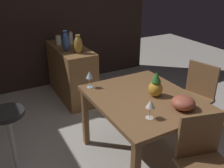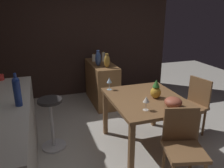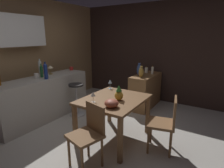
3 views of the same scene
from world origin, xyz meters
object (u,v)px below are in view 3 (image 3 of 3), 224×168
object	(u,v)px
wine_bottle_clear	(40,68)
sideboard_cabinet	(145,91)
pillar_candle_tall	(152,70)
pillar_candle_short	(146,70)
wine_bottle_green	(41,71)
wine_glass_right	(110,82)
bar_stool	(77,99)
wine_glass_left	(93,94)
cup_red	(71,68)
chair_near_window	(89,133)
pineapple_centerpiece	(119,94)
vase_ceramic_blue	(139,70)
wine_bottle_cobalt	(46,71)
cup_white	(37,76)
vase_brass	(141,72)
chair_by_doorway	(166,122)
dining_table	(114,103)
fruit_bowl	(112,103)
counter_lamp	(50,67)

from	to	relation	value
wine_bottle_clear	sideboard_cabinet	bearing A→B (deg)	-45.81
pillar_candle_tall	pillar_candle_short	bearing A→B (deg)	72.50
wine_bottle_green	wine_glass_right	bearing A→B (deg)	-70.06
bar_stool	wine_glass_left	distance (m)	1.35
sideboard_cabinet	cup_red	world-z (taller)	cup_red
chair_near_window	cup_red	xyz separation A→B (m)	(1.64, 1.90, 0.46)
wine_glass_left	wine_bottle_green	size ratio (longest dim) A/B	0.60
wine_glass_right	pineapple_centerpiece	xyz separation A→B (m)	(-0.48, -0.48, -0.03)
vase_ceramic_blue	wine_glass_left	bearing A→B (deg)	-177.94
wine_bottle_cobalt	cup_white	size ratio (longest dim) A/B	2.73
vase_brass	bar_stool	bearing A→B (deg)	132.37
chair_by_doorway	cup_white	distance (m)	2.68
chair_by_doorway	wine_glass_right	world-z (taller)	wine_glass_right
sideboard_cabinet	wine_glass_left	size ratio (longest dim) A/B	6.51
dining_table	bar_stool	world-z (taller)	dining_table
dining_table	pillar_candle_tall	bearing A→B (deg)	1.22
wine_glass_right	wine_bottle_green	world-z (taller)	wine_bottle_green
chair_near_window	sideboard_cabinet	bearing A→B (deg)	4.52
wine_glass_left	wine_bottle_green	xyz separation A→B (m)	(0.28, 1.58, 0.17)
wine_glass_right	wine_bottle_clear	bearing A→B (deg)	105.99
pillar_candle_tall	dining_table	bearing A→B (deg)	-178.78
fruit_bowl	cup_red	bearing A→B (deg)	58.38
wine_bottle_clear	cup_white	size ratio (longest dim) A/B	2.90
cup_red	pillar_candle_short	bearing A→B (deg)	-56.52
bar_stool	wine_bottle_clear	size ratio (longest dim) A/B	1.95
wine_glass_left	vase_ceramic_blue	xyz separation A→B (m)	(1.87, 0.07, 0.09)
pillar_candle_tall	vase_brass	bearing A→B (deg)	171.32
pineapple_centerpiece	pillar_candle_tall	size ratio (longest dim) A/B	1.22
wine_bottle_green	fruit_bowl	bearing A→B (deg)	-98.73
wine_glass_right	wine_bottle_clear	world-z (taller)	wine_bottle_clear
vase_ceramic_blue	chair_near_window	bearing A→B (deg)	-172.33
chair_near_window	wine_glass_right	size ratio (longest dim) A/B	4.74
wine_bottle_cobalt	pillar_candle_tall	bearing A→B (deg)	-36.61
dining_table	sideboard_cabinet	distance (m)	1.75
vase_ceramic_blue	vase_brass	bearing A→B (deg)	-142.18
wine_glass_left	dining_table	bearing A→B (deg)	-28.04
vase_brass	wine_glass_left	bearing A→B (deg)	178.14
chair_by_doorway	wine_bottle_cobalt	bearing A→B (deg)	95.52
vase_ceramic_blue	sideboard_cabinet	bearing A→B (deg)	-30.75
chair_near_window	cup_white	world-z (taller)	cup_white
sideboard_cabinet	counter_lamp	distance (m)	2.36
bar_stool	wine_bottle_green	bearing A→B (deg)	128.41
bar_stool	vase_brass	size ratio (longest dim) A/B	2.83
wine_glass_right	pineapple_centerpiece	world-z (taller)	pineapple_centerpiece
pillar_candle_tall	vase_ceramic_blue	distance (m)	0.41
cup_red	pillar_candle_short	world-z (taller)	same
dining_table	wine_bottle_clear	bearing A→B (deg)	89.39
sideboard_cabinet	dining_table	bearing A→B (deg)	-175.71
pineapple_centerpiece	vase_ceramic_blue	bearing A→B (deg)	12.80
chair_near_window	counter_lamp	bearing A→B (deg)	62.35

